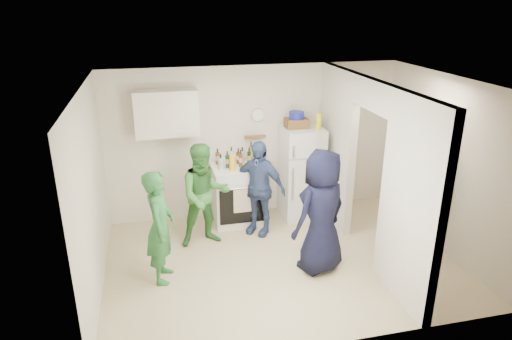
% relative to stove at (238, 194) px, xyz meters
% --- Properties ---
extents(floor, '(4.80, 4.80, 0.00)m').
position_rel_stove_xyz_m(floor, '(0.35, -1.37, -0.49)').
color(floor, tan).
rests_on(floor, ground).
extents(wall_back, '(4.80, 0.00, 4.80)m').
position_rel_stove_xyz_m(wall_back, '(0.35, 0.33, 0.76)').
color(wall_back, silver).
rests_on(wall_back, floor).
extents(wall_front, '(4.80, 0.00, 4.80)m').
position_rel_stove_xyz_m(wall_front, '(0.35, -3.07, 0.76)').
color(wall_front, silver).
rests_on(wall_front, floor).
extents(wall_left, '(0.00, 3.40, 3.40)m').
position_rel_stove_xyz_m(wall_left, '(-2.05, -1.37, 0.76)').
color(wall_left, silver).
rests_on(wall_left, floor).
extents(wall_right, '(0.00, 3.40, 3.40)m').
position_rel_stove_xyz_m(wall_right, '(2.75, -1.37, 0.76)').
color(wall_right, silver).
rests_on(wall_right, floor).
extents(ceiling, '(4.80, 4.80, 0.00)m').
position_rel_stove_xyz_m(ceiling, '(0.35, -1.37, 2.01)').
color(ceiling, white).
rests_on(ceiling, wall_back).
extents(partition_pier_back, '(0.12, 1.20, 2.50)m').
position_rel_stove_xyz_m(partition_pier_back, '(1.55, -0.27, 0.76)').
color(partition_pier_back, silver).
rests_on(partition_pier_back, floor).
extents(partition_pier_front, '(0.12, 1.20, 2.50)m').
position_rel_stove_xyz_m(partition_pier_front, '(1.55, -2.47, 0.76)').
color(partition_pier_front, silver).
rests_on(partition_pier_front, floor).
extents(partition_header, '(0.12, 1.00, 0.40)m').
position_rel_stove_xyz_m(partition_header, '(1.55, -1.37, 1.81)').
color(partition_header, silver).
rests_on(partition_header, partition_pier_back).
extents(stove, '(0.82, 0.68, 0.98)m').
position_rel_stove_xyz_m(stove, '(0.00, 0.00, 0.00)').
color(stove, white).
rests_on(stove, floor).
extents(upper_cabinet, '(0.95, 0.34, 0.70)m').
position_rel_stove_xyz_m(upper_cabinet, '(-1.05, 0.15, 1.36)').
color(upper_cabinet, silver).
rests_on(upper_cabinet, wall_back).
extents(fridge, '(0.63, 0.61, 1.53)m').
position_rel_stove_xyz_m(fridge, '(1.07, -0.03, 0.28)').
color(fridge, silver).
rests_on(fridge, floor).
extents(wicker_basket, '(0.35, 0.25, 0.15)m').
position_rel_stove_xyz_m(wicker_basket, '(0.97, 0.02, 1.12)').
color(wicker_basket, brown).
rests_on(wicker_basket, fridge).
extents(blue_bowl, '(0.24, 0.24, 0.11)m').
position_rel_stove_xyz_m(blue_bowl, '(0.97, 0.02, 1.25)').
color(blue_bowl, navy).
rests_on(blue_bowl, wicker_basket).
extents(yellow_cup_stack_top, '(0.09, 0.09, 0.25)m').
position_rel_stove_xyz_m(yellow_cup_stack_top, '(1.29, -0.13, 1.17)').
color(yellow_cup_stack_top, yellow).
rests_on(yellow_cup_stack_top, fridge).
extents(wall_clock, '(0.22, 0.02, 0.22)m').
position_rel_stove_xyz_m(wall_clock, '(0.40, 0.31, 1.21)').
color(wall_clock, white).
rests_on(wall_clock, wall_back).
extents(spice_shelf, '(0.35, 0.08, 0.03)m').
position_rel_stove_xyz_m(spice_shelf, '(0.35, 0.28, 0.86)').
color(spice_shelf, olive).
rests_on(spice_shelf, wall_back).
extents(nook_window, '(0.03, 0.70, 0.80)m').
position_rel_stove_xyz_m(nook_window, '(2.73, -1.17, 1.16)').
color(nook_window, black).
rests_on(nook_window, wall_right).
extents(nook_window_frame, '(0.04, 0.76, 0.86)m').
position_rel_stove_xyz_m(nook_window_frame, '(2.72, -1.17, 1.16)').
color(nook_window_frame, white).
rests_on(nook_window_frame, wall_right).
extents(nook_valance, '(0.04, 0.82, 0.18)m').
position_rel_stove_xyz_m(nook_valance, '(2.69, -1.17, 1.51)').
color(nook_valance, white).
rests_on(nook_valance, wall_right).
extents(yellow_cup_stack_stove, '(0.09, 0.09, 0.25)m').
position_rel_stove_xyz_m(yellow_cup_stack_stove, '(-0.12, -0.22, 0.61)').
color(yellow_cup_stack_stove, yellow).
rests_on(yellow_cup_stack_stove, stove).
extents(red_cup, '(0.09, 0.09, 0.12)m').
position_rel_stove_xyz_m(red_cup, '(0.22, -0.20, 0.55)').
color(red_cup, red).
rests_on(red_cup, stove).
extents(person_green_left, '(0.45, 0.61, 1.51)m').
position_rel_stove_xyz_m(person_green_left, '(-1.27, -1.41, 0.27)').
color(person_green_left, '#307935').
rests_on(person_green_left, floor).
extents(person_green_center, '(0.81, 0.67, 1.56)m').
position_rel_stove_xyz_m(person_green_center, '(-0.60, -0.60, 0.29)').
color(person_green_center, '#3B8138').
rests_on(person_green_center, floor).
extents(person_denim, '(0.91, 0.85, 1.51)m').
position_rel_stove_xyz_m(person_denim, '(0.23, -0.45, 0.26)').
color(person_denim, '#374478').
rests_on(person_denim, floor).
extents(person_navy, '(0.98, 0.84, 1.70)m').
position_rel_stove_xyz_m(person_navy, '(0.80, -1.65, 0.36)').
color(person_navy, black).
rests_on(person_navy, floor).
extents(person_nook, '(1.28, 1.45, 1.95)m').
position_rel_stove_xyz_m(person_nook, '(2.45, -1.22, 0.48)').
color(person_nook, black).
rests_on(person_nook, floor).
extents(bottle_a, '(0.07, 0.07, 0.26)m').
position_rel_stove_xyz_m(bottle_a, '(-0.29, 0.13, 0.62)').
color(bottle_a, brown).
rests_on(bottle_a, stove).
extents(bottle_b, '(0.06, 0.06, 0.28)m').
position_rel_stove_xyz_m(bottle_b, '(-0.17, -0.08, 0.63)').
color(bottle_b, '#164418').
rests_on(bottle_b, stove).
extents(bottle_c, '(0.07, 0.07, 0.26)m').
position_rel_stove_xyz_m(bottle_c, '(-0.06, 0.16, 0.62)').
color(bottle_c, silver).
rests_on(bottle_c, stove).
extents(bottle_d, '(0.06, 0.06, 0.28)m').
position_rel_stove_xyz_m(bottle_d, '(0.04, -0.07, 0.63)').
color(bottle_d, brown).
rests_on(bottle_d, stove).
extents(bottle_e, '(0.08, 0.08, 0.24)m').
position_rel_stove_xyz_m(bottle_e, '(0.11, 0.17, 0.61)').
color(bottle_e, '#A1AAB2').
rests_on(bottle_e, stove).
extents(bottle_f, '(0.06, 0.06, 0.27)m').
position_rel_stove_xyz_m(bottle_f, '(0.19, 0.02, 0.62)').
color(bottle_f, black).
rests_on(bottle_f, stove).
extents(bottle_g, '(0.07, 0.07, 0.33)m').
position_rel_stove_xyz_m(bottle_g, '(0.26, 0.16, 0.65)').
color(bottle_g, olive).
rests_on(bottle_g, stove).
extents(bottle_h, '(0.08, 0.08, 0.25)m').
position_rel_stove_xyz_m(bottle_h, '(-0.28, -0.11, 0.61)').
color(bottle_h, '#B6BBC3').
rests_on(bottle_h, stove).
extents(bottle_i, '(0.07, 0.07, 0.25)m').
position_rel_stove_xyz_m(bottle_i, '(0.03, 0.09, 0.62)').
color(bottle_i, '#5A350F').
rests_on(bottle_i, stove).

